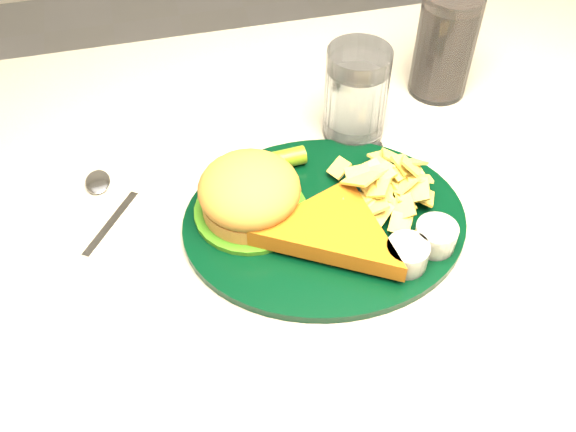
% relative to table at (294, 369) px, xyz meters
% --- Properties ---
extents(table, '(1.20, 0.80, 0.75)m').
position_rel_table_xyz_m(table, '(0.00, 0.00, 0.00)').
color(table, '#9C988D').
rests_on(table, ground).
extents(dinner_plate, '(0.35, 0.30, 0.07)m').
position_rel_table_xyz_m(dinner_plate, '(0.03, -0.03, 0.41)').
color(dinner_plate, black).
rests_on(dinner_plate, table).
extents(water_glass, '(0.10, 0.10, 0.12)m').
position_rel_table_xyz_m(water_glass, '(0.11, 0.12, 0.44)').
color(water_glass, white).
rests_on(water_glass, table).
extents(cola_glass, '(0.08, 0.08, 0.15)m').
position_rel_table_xyz_m(cola_glass, '(0.25, 0.18, 0.45)').
color(cola_glass, black).
rests_on(cola_glass, table).
extents(fork_napkin, '(0.13, 0.17, 0.01)m').
position_rel_table_xyz_m(fork_napkin, '(0.12, -0.00, 0.38)').
color(fork_napkin, white).
rests_on(fork_napkin, table).
extents(spoon, '(0.11, 0.14, 0.01)m').
position_rel_table_xyz_m(spoon, '(-0.21, 0.03, 0.38)').
color(spoon, silver).
rests_on(spoon, table).
extents(wrapped_straw, '(0.21, 0.08, 0.01)m').
position_rel_table_xyz_m(wrapped_straw, '(0.03, 0.10, 0.38)').
color(wrapped_straw, white).
rests_on(wrapped_straw, table).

